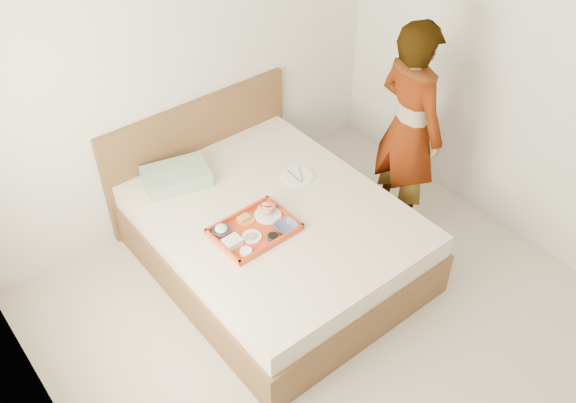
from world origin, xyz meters
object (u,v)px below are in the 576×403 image
(dinner_plate, at_px, (297,176))
(person, at_px, (409,129))
(tray, at_px, (255,229))
(bed, at_px, (274,237))

(dinner_plate, height_order, person, person)
(dinner_plate, bearing_deg, person, -27.61)
(tray, distance_m, dinner_plate, 0.67)
(bed, bearing_deg, person, -10.17)
(bed, bearing_deg, tray, -157.74)
(bed, relative_size, tray, 3.66)
(bed, bearing_deg, dinner_plate, 26.77)
(person, bearing_deg, dinner_plate, 68.25)
(tray, relative_size, person, 0.32)
(bed, height_order, tray, tray)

